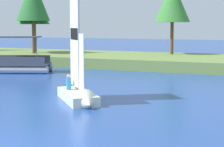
% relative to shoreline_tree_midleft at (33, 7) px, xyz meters
% --- Properties ---
extents(shore_bank, '(80.00, 10.69, 0.91)m').
position_rel_shoreline_tree_midleft_xyz_m(shore_bank, '(17.45, 0.40, -5.13)').
color(shore_bank, olive).
rests_on(shore_bank, ground).
extents(shoreline_tree_midleft, '(3.30, 3.30, 6.48)m').
position_rel_shoreline_tree_midleft_xyz_m(shoreline_tree_midleft, '(0.00, 0.00, 0.00)').
color(shoreline_tree_midleft, brown).
rests_on(shoreline_tree_midleft, shore_bank).
extents(shoreline_tree_midright, '(3.46, 3.46, 7.11)m').
position_rel_shoreline_tree_midleft_xyz_m(shoreline_tree_midright, '(13.99, 3.20, 0.43)').
color(shoreline_tree_midright, brown).
rests_on(shoreline_tree_midright, shore_bank).
extents(wooden_dock, '(1.80, 5.67, 0.36)m').
position_rel_shoreline_tree_midleft_xyz_m(wooden_dock, '(2.82, -7.28, -5.40)').
color(wooden_dock, brown).
rests_on(wooden_dock, ground).
extents(sailboat, '(3.83, 4.06, 6.13)m').
position_rel_shoreline_tree_midleft_xyz_m(sailboat, '(16.01, -19.26, -5.06)').
color(sailboat, silver).
rests_on(sailboat, ground).
extents(pontoon_boat, '(5.86, 4.28, 2.87)m').
position_rel_shoreline_tree_midleft_xyz_m(pontoon_boat, '(4.99, -9.57, -4.89)').
color(pontoon_boat, '#B2B2B7').
rests_on(pontoon_boat, ground).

